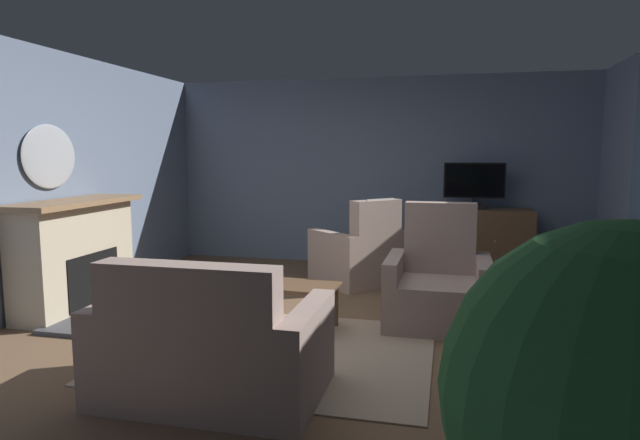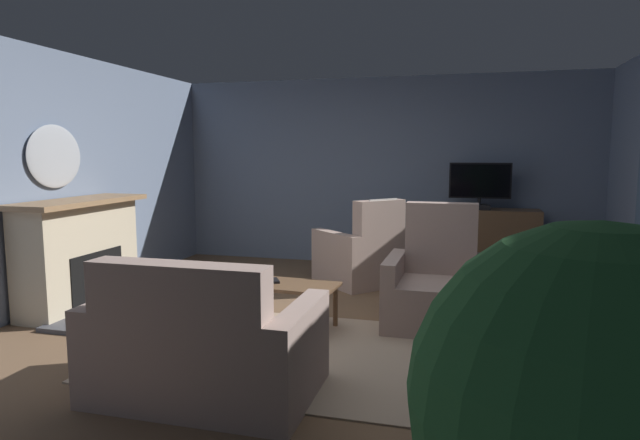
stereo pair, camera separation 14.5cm
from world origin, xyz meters
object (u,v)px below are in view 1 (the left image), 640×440
Objects in this scene: tv_cabinet at (472,242)px; armchair_beside_cabinet at (438,288)px; armchair_by_fireplace at (360,256)px; tv_remote at (276,281)px; cat at (210,294)px; fireplace at (77,258)px; potted_plant_small_fern_corner at (622,405)px; coffee_table at (289,290)px; wall_mirror_oval at (49,157)px; sofa_floral at (210,351)px; television at (474,184)px.

armchair_beside_cabinet is at bearing -99.50° from tv_cabinet.
tv_remote is at bearing -104.73° from armchair_by_fireplace.
tv_cabinet is 2.28× the size of cat.
potted_plant_small_fern_corner is (4.10, -2.94, 0.31)m from fireplace.
coffee_table is at bearing -121.39° from tv_cabinet.
fireplace reaches higher than tv_cabinet.
wall_mirror_oval is 3.09m from sofa_floral.
coffee_table is (2.24, -0.11, -0.17)m from fireplace.
armchair_by_fireplace is 1.87× the size of cat.
cat is at bearing 176.67° from armchair_beside_cabinet.
fireplace is 1.28× the size of armchair_by_fireplace.
television reaches higher than tv_remote.
tv_remote is 3.52m from potted_plant_small_fern_corner.
sofa_floral is at bearing -35.69° from fireplace.
fireplace is at bearing -158.33° from cat.
tv_remote reaches higher than cat.
armchair_beside_cabinet is at bearing -3.33° from cat.
armchair_beside_cabinet is (1.38, 1.88, 0.03)m from sofa_floral.
tv_remote is (2.10, -0.07, -0.10)m from fireplace.
television is 3.29m from tv_remote.
wall_mirror_oval reaches higher than sofa_floral.
fireplace is at bearing -146.06° from tv_cabinet.
sofa_floral is (-1.76, -4.12, -0.85)m from television.
sofa_floral is at bearing 144.39° from potted_plant_small_fern_corner.
tv_remote is 1.87m from armchair_by_fireplace.
tv_cabinet is 1.60m from armchair_by_fireplace.
television is 0.69× the size of armchair_beside_cabinet.
cat is at bearing 150.53° from coffee_table.
armchair_by_fireplace is at bearing -146.08° from tv_cabinet.
tv_remote is at bearing -124.26° from television.
armchair_by_fireplace is at bearing 124.09° from armchair_beside_cabinet.
wall_mirror_oval is 3.53m from armchair_by_fireplace.
tv_cabinet is 3.21m from coffee_table.
coffee_table is at bearing 86.33° from sofa_floral.
coffee_table is 0.15m from tv_remote.
sofa_floral is (-0.09, -1.43, -0.04)m from coffee_table.
tv_cabinet is 8.85× the size of tv_remote.
cat is (-2.32, 0.14, -0.24)m from armchair_beside_cabinet.
sofa_floral is at bearing -112.92° from tv_cabinet.
armchair_beside_cabinet is (1.29, 0.45, -0.02)m from coffee_table.
armchair_beside_cabinet is (-0.38, -2.29, -0.06)m from tv_cabinet.
television is 0.62× the size of armchair_by_fireplace.
tv_remote is 1.10m from cat.
coffee_table is 1.43m from sofa_floral.
tv_cabinet is 1.37× the size of armchair_beside_cabinet.
coffee_table is at bearing -121.89° from television.
armchair_beside_cabinet reaches higher than tv_cabinet.
armchair_beside_cabinet is at bearing -55.91° from armchair_by_fireplace.
potted_plant_small_fern_corner is at bearing -87.98° from television.
sofa_floral is (2.14, -1.54, -0.21)m from fireplace.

